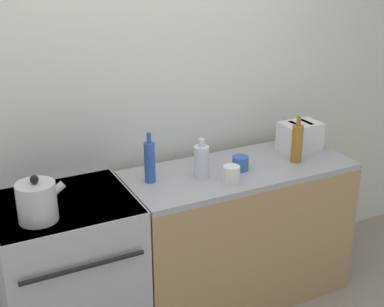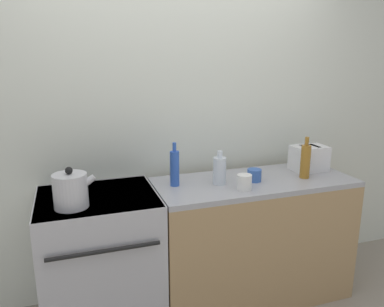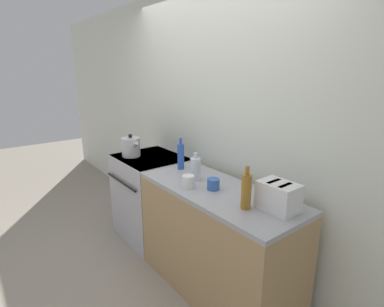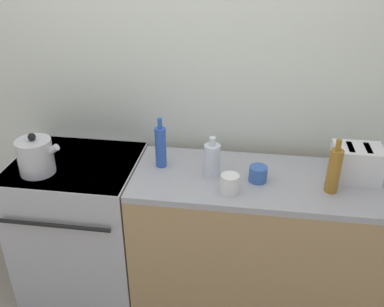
% 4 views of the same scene
% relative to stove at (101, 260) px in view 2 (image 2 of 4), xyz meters
% --- Properties ---
extents(wall_back, '(8.00, 0.05, 2.60)m').
position_rel_stove_xyz_m(wall_back, '(0.58, 0.38, 0.83)').
color(wall_back, silver).
rests_on(wall_back, ground_plane).
extents(stove, '(0.74, 0.68, 0.92)m').
position_rel_stove_xyz_m(stove, '(0.00, 0.00, 0.00)').
color(stove, '#B7B7BC').
rests_on(stove, ground_plane).
extents(counter_block, '(1.42, 0.59, 0.92)m').
position_rel_stove_xyz_m(counter_block, '(1.09, -0.03, -0.01)').
color(counter_block, tan).
rests_on(counter_block, ground_plane).
extents(kettle, '(0.24, 0.19, 0.24)m').
position_rel_stove_xyz_m(kettle, '(-0.15, -0.14, 0.55)').
color(kettle, silver).
rests_on(kettle, stove).
extents(toaster, '(0.26, 0.18, 0.19)m').
position_rel_stove_xyz_m(toaster, '(1.59, 0.05, 0.54)').
color(toaster, white).
rests_on(toaster, counter_block).
extents(bottle_blue, '(0.06, 0.06, 0.30)m').
position_rel_stove_xyz_m(bottle_blue, '(0.52, 0.03, 0.57)').
color(bottle_blue, '#2D56B7').
rests_on(bottle_blue, counter_block).
extents(bottle_clear, '(0.09, 0.09, 0.23)m').
position_rel_stove_xyz_m(bottle_clear, '(0.82, -0.03, 0.55)').
color(bottle_clear, silver).
rests_on(bottle_clear, counter_block).
extents(bottle_amber, '(0.07, 0.07, 0.30)m').
position_rel_stove_xyz_m(bottle_amber, '(1.45, -0.10, 0.57)').
color(bottle_amber, '#9E6B23').
rests_on(bottle_amber, counter_block).
extents(cup_blue, '(0.10, 0.10, 0.09)m').
position_rel_stove_xyz_m(cup_blue, '(1.07, -0.05, 0.49)').
color(cup_blue, '#3860B2').
rests_on(cup_blue, counter_block).
extents(cup_white, '(0.10, 0.10, 0.10)m').
position_rel_stove_xyz_m(cup_white, '(0.93, -0.19, 0.50)').
color(cup_white, white).
rests_on(cup_white, counter_block).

